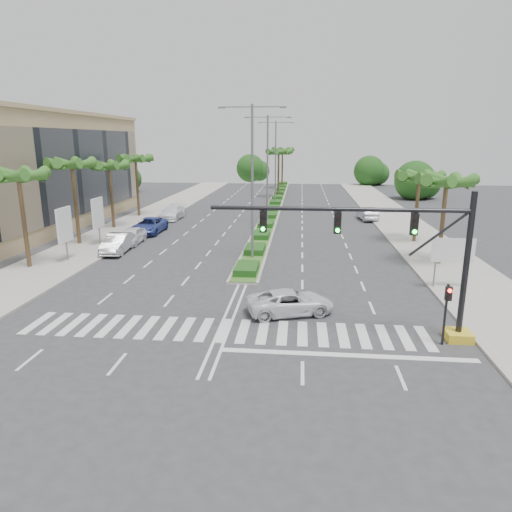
{
  "coord_description": "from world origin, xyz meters",
  "views": [
    {
      "loc": [
        3.74,
        -21.29,
        9.44
      ],
      "look_at": [
        1.29,
        3.74,
        3.0
      ],
      "focal_mm": 32.0,
      "sensor_mm": 36.0,
      "label": 1
    }
  ],
  "objects_px": {
    "car_parked_c": "(149,226)",
    "car_right": "(367,214)",
    "car_parked_b": "(117,243)",
    "car_parked_a": "(132,236)",
    "car_parked_d": "(172,212)",
    "car_crossing": "(290,302)"
  },
  "relations": [
    {
      "from": "car_parked_c",
      "to": "car_right",
      "type": "distance_m",
      "value": 25.74
    },
    {
      "from": "car_parked_b",
      "to": "car_parked_c",
      "type": "relative_size",
      "value": 0.87
    },
    {
      "from": "car_parked_a",
      "to": "car_parked_d",
      "type": "distance_m",
      "value": 13.7
    },
    {
      "from": "car_parked_a",
      "to": "car_crossing",
      "type": "relative_size",
      "value": 0.93
    },
    {
      "from": "car_parked_c",
      "to": "car_right",
      "type": "height_order",
      "value": "car_parked_c"
    },
    {
      "from": "car_right",
      "to": "car_parked_c",
      "type": "bearing_deg",
      "value": 17.14
    },
    {
      "from": "car_parked_b",
      "to": "car_right",
      "type": "height_order",
      "value": "car_parked_b"
    },
    {
      "from": "car_parked_a",
      "to": "car_crossing",
      "type": "height_order",
      "value": "car_parked_a"
    },
    {
      "from": "car_crossing",
      "to": "car_right",
      "type": "distance_m",
      "value": 32.61
    },
    {
      "from": "car_parked_c",
      "to": "car_parked_b",
      "type": "bearing_deg",
      "value": -89.85
    },
    {
      "from": "car_crossing",
      "to": "car_parked_a",
      "type": "bearing_deg",
      "value": 25.38
    },
    {
      "from": "car_parked_c",
      "to": "car_parked_d",
      "type": "distance_m",
      "value": 8.64
    },
    {
      "from": "car_crossing",
      "to": "car_parked_b",
      "type": "bearing_deg",
      "value": 32.01
    },
    {
      "from": "car_parked_d",
      "to": "car_right",
      "type": "xyz_separation_m",
      "value": [
        23.6,
        1.65,
        -0.03
      ]
    },
    {
      "from": "car_parked_b",
      "to": "car_parked_d",
      "type": "xyz_separation_m",
      "value": [
        0.0,
        17.04,
        0.0
      ]
    },
    {
      "from": "car_parked_c",
      "to": "car_parked_d",
      "type": "relative_size",
      "value": 1.01
    },
    {
      "from": "car_right",
      "to": "car_parked_b",
      "type": "bearing_deg",
      "value": 31.97
    },
    {
      "from": "car_parked_d",
      "to": "car_right",
      "type": "bearing_deg",
      "value": 5.72
    },
    {
      "from": "car_parked_b",
      "to": "car_crossing",
      "type": "height_order",
      "value": "car_parked_b"
    },
    {
      "from": "car_parked_a",
      "to": "car_parked_b",
      "type": "height_order",
      "value": "car_parked_b"
    },
    {
      "from": "car_crossing",
      "to": "car_right",
      "type": "bearing_deg",
      "value": -32.83
    },
    {
      "from": "car_parked_a",
      "to": "car_parked_d",
      "type": "relative_size",
      "value": 0.8
    }
  ]
}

